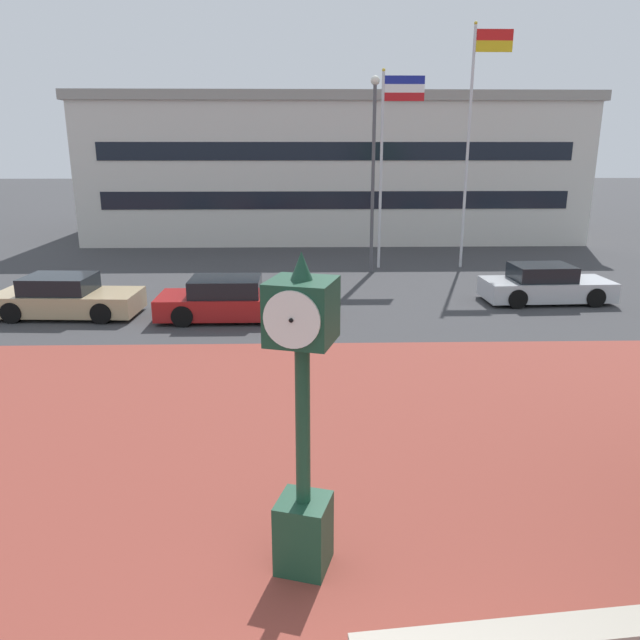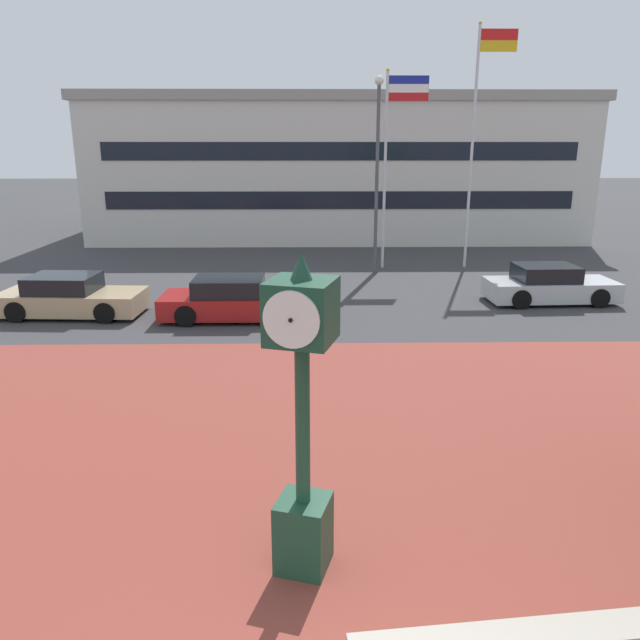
# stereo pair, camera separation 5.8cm
# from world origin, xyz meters

# --- Properties ---
(plaza_brick_paving) EXTENTS (44.00, 16.52, 0.01)m
(plaza_brick_paving) POSITION_xyz_m (0.00, 4.26, 0.00)
(plaza_brick_paving) COLOR brown
(plaza_brick_paving) RESTS_ON ground
(street_clock) EXTENTS (0.89, 0.93, 4.02)m
(street_clock) POSITION_xyz_m (-0.28, 3.49, 2.01)
(street_clock) COLOR #19422D
(street_clock) RESTS_ON ground
(car_street_near) EXTENTS (4.31, 1.98, 1.28)m
(car_street_near) POSITION_xyz_m (7.94, 16.90, 0.57)
(car_street_near) COLOR #B7BABF
(car_street_near) RESTS_ON ground
(car_street_mid) EXTENTS (4.48, 2.11, 1.28)m
(car_street_mid) POSITION_xyz_m (-7.69, 15.53, 0.57)
(car_street_mid) COLOR tan
(car_street_mid) RESTS_ON ground
(car_street_far) EXTENTS (4.59, 1.93, 1.28)m
(car_street_far) POSITION_xyz_m (-2.47, 15.06, 0.57)
(car_street_far) COLOR maroon
(car_street_far) RESTS_ON ground
(flagpole_primary) EXTENTS (1.76, 0.14, 8.15)m
(flagpole_primary) POSITION_xyz_m (3.22, 23.14, 4.90)
(flagpole_primary) COLOR silver
(flagpole_primary) RESTS_ON ground
(flagpole_secondary) EXTENTS (1.61, 0.14, 9.89)m
(flagpole_secondary) POSITION_xyz_m (6.77, 23.14, 5.71)
(flagpole_secondary) COLOR silver
(flagpole_secondary) RESTS_ON ground
(civic_building) EXTENTS (27.31, 14.24, 7.82)m
(civic_building) POSITION_xyz_m (1.42, 35.72, 3.92)
(civic_building) COLOR beige
(civic_building) RESTS_ON ground
(street_lamp_post) EXTENTS (0.36, 0.36, 7.75)m
(street_lamp_post) POSITION_xyz_m (2.55, 22.03, 4.65)
(street_lamp_post) COLOR #4C4C51
(street_lamp_post) RESTS_ON ground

